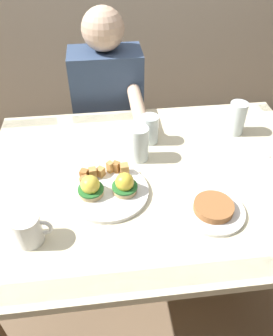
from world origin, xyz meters
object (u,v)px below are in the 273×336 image
coffee_mug (28,229)px  water_glass_extra (139,145)px  side_plate (213,209)px  eggs_benedict_plate (107,188)px  fork (272,163)px  water_glass_near (150,130)px  water_glass_far (236,120)px  dining_table (155,196)px  diner_person (109,112)px

coffee_mug → water_glass_extra: 0.49m
water_glass_extra → side_plate: water_glass_extra is taller
eggs_benedict_plate → fork: (0.61, 0.08, -0.02)m
eggs_benedict_plate → side_plate: (0.32, -0.13, -0.01)m
water_glass_near → water_glass_far: 0.36m
fork → coffee_mug: bearing=-163.5°
water_glass_far → dining_table: bearing=-148.2°
dining_table → diner_person: bearing=102.7°
eggs_benedict_plate → water_glass_far: 0.61m
dining_table → diner_person: 0.62m
water_glass_near → water_glass_far: size_ratio=0.84×
water_glass_extra → side_plate: bearing=-56.5°
dining_table → eggs_benedict_plate: (-0.17, -0.07, 0.13)m
water_glass_far → water_glass_extra: (-0.41, -0.12, 0.00)m
fork → side_plate: bearing=-144.4°
coffee_mug → water_glass_far: (0.77, 0.46, 0.01)m
water_glass_extra → diner_person: bearing=100.0°
water_glass_far → side_plate: (-0.22, -0.42, -0.05)m
water_glass_near → water_glass_extra: (-0.06, -0.10, 0.01)m
water_glass_far → side_plate: size_ratio=0.67×
water_glass_far → fork: bearing=-70.9°
eggs_benedict_plate → water_glass_extra: size_ratio=2.01×
eggs_benedict_plate → water_glass_near: size_ratio=2.37×
fork → diner_person: (-0.57, 0.59, -0.09)m
water_glass_near → water_glass_extra: size_ratio=0.85×
water_glass_near → side_plate: 0.42m
water_glass_extra → water_glass_near: bearing=62.0°
fork → water_glass_near: bearing=156.0°
fork → water_glass_extra: (-0.48, 0.09, 0.06)m
water_glass_extra → diner_person: (-0.09, 0.50, -0.15)m
dining_table → side_plate: 0.27m
water_glass_near → diner_person: bearing=109.9°
dining_table → water_glass_extra: bearing=115.0°
water_glass_near → side_plate: water_glass_near is taller
dining_table → water_glass_far: size_ratio=8.90×
dining_table → diner_person: diner_person is taller
fork → side_plate: size_ratio=0.78×
eggs_benedict_plate → water_glass_near: bearing=56.4°
coffee_mug → water_glass_extra: bearing=43.4°
water_glass_near → diner_person: 0.44m
dining_table → water_glass_far: bearing=31.8°
eggs_benedict_plate → water_glass_far: (0.54, 0.29, 0.04)m
coffee_mug → side_plate: size_ratio=0.56×
fork → water_glass_near: 0.47m
eggs_benedict_plate → coffee_mug: 0.28m
diner_person → water_glass_far: bearing=-36.9°
side_plate → water_glass_near: bearing=109.4°
coffee_mug → water_glass_near: 0.60m
eggs_benedict_plate → water_glass_near: (0.18, 0.27, 0.03)m
fork → water_glass_extra: bearing=169.7°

